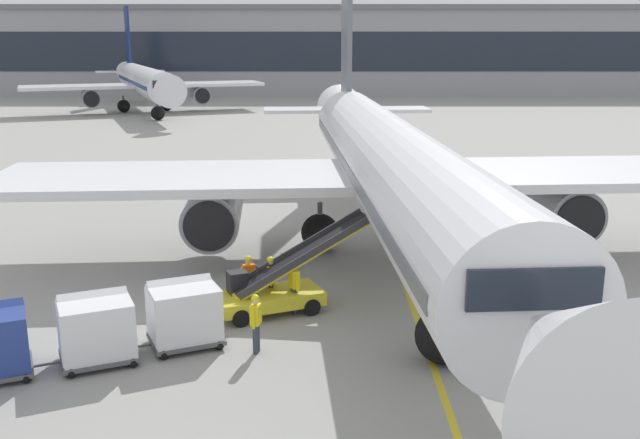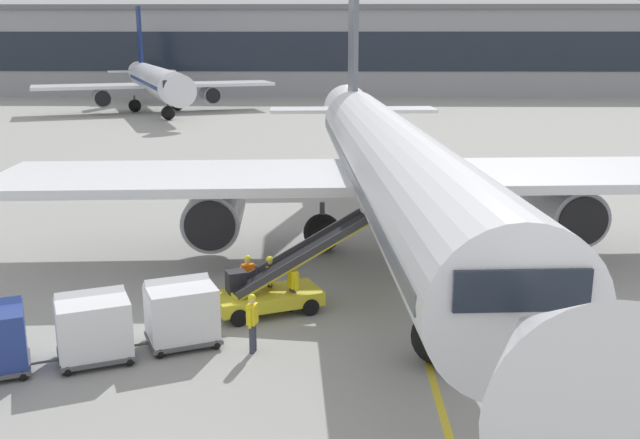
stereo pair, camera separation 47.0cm
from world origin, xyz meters
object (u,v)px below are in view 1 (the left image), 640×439
(ground_crew_marshaller, at_px, (293,284))
(belt_loader, at_px, (275,286))
(safety_cone_engine_keepout, at_px, (281,260))
(distant_airplane, at_px, (143,82))
(safety_cone_wingtip, at_px, (262,279))
(parked_airplane, at_px, (386,165))
(ground_crew_by_loader, at_px, (269,278))
(baggage_cart_lead, at_px, (182,313))
(ground_crew_by_carts, at_px, (254,320))
(ground_crew_wingwalker, at_px, (247,277))
(baggage_cart_second, at_px, (95,328))

(ground_crew_marshaller, bearing_deg, belt_loader, 169.68)
(safety_cone_engine_keepout, height_order, distant_airplane, distant_airplane)
(belt_loader, relative_size, safety_cone_wingtip, 6.97)
(parked_airplane, xyz_separation_m, ground_crew_by_loader, (-4.32, -5.82, -2.74))
(baggage_cart_lead, height_order, ground_crew_by_carts, baggage_cart_lead)
(baggage_cart_lead, distance_m, distant_airplane, 68.47)
(baggage_cart_lead, relative_size, ground_crew_wingwalker, 1.61)
(ground_crew_by_carts, height_order, safety_cone_engine_keepout, ground_crew_by_carts)
(baggage_cart_second, relative_size, ground_crew_wingwalker, 1.61)
(baggage_cart_second, relative_size, ground_crew_by_loader, 1.61)
(baggage_cart_second, bearing_deg, ground_crew_wingwalker, 48.76)
(belt_loader, bearing_deg, ground_crew_by_carts, -96.86)
(ground_crew_marshaller, bearing_deg, distant_airplane, 107.19)
(belt_loader, relative_size, ground_crew_by_loader, 3.06)
(baggage_cart_second, bearing_deg, ground_crew_marshaller, 34.66)
(baggage_cart_lead, xyz_separation_m, ground_crew_marshaller, (3.10, 2.52, -0.00))
(belt_loader, xyz_separation_m, safety_cone_wingtip, (-0.58, 2.19, -0.50))
(baggage_cart_lead, xyz_separation_m, safety_cone_wingtip, (1.92, 4.81, -0.63))
(belt_loader, height_order, ground_crew_by_loader, belt_loader)
(parked_airplane, relative_size, ground_crew_by_carts, 23.10)
(baggage_cart_second, xyz_separation_m, ground_crew_wingwalker, (3.76, 4.28, -0.00))
(belt_loader, distance_m, ground_crew_by_carts, 3.17)
(baggage_cart_second, distance_m, safety_cone_wingtip, 7.25)
(belt_loader, xyz_separation_m, ground_crew_wingwalker, (-0.93, 0.52, 0.12))
(parked_airplane, xyz_separation_m, ground_crew_marshaller, (-3.52, -6.34, -2.74))
(baggage_cart_lead, height_order, ground_crew_marshaller, baggage_cart_lead)
(baggage_cart_lead, height_order, safety_cone_wingtip, baggage_cart_lead)
(parked_airplane, distance_m, baggage_cart_second, 13.59)
(belt_loader, height_order, baggage_cart_second, belt_loader)
(parked_airplane, bearing_deg, safety_cone_engine_keepout, -159.01)
(ground_crew_marshaller, bearing_deg, ground_crew_by_loader, 146.77)
(ground_crew_wingwalker, height_order, distant_airplane, distant_airplane)
(ground_crew_wingwalker, distance_m, safety_cone_wingtip, 1.81)
(baggage_cart_lead, bearing_deg, safety_cone_engine_keepout, 71.40)
(parked_airplane, relative_size, ground_crew_wingwalker, 23.10)
(ground_crew_by_loader, distance_m, ground_crew_wingwalker, 0.74)
(ground_crew_wingwalker, bearing_deg, safety_cone_wingtip, 78.04)
(ground_crew_by_loader, xyz_separation_m, ground_crew_by_carts, (-0.18, -3.56, 0.00))
(ground_crew_by_carts, bearing_deg, distant_airplane, 105.68)
(safety_cone_engine_keepout, bearing_deg, parked_airplane, 20.99)
(belt_loader, xyz_separation_m, baggage_cart_second, (-4.68, -3.76, 0.13))
(ground_crew_wingwalker, bearing_deg, distant_airplane, 106.08)
(ground_crew_marshaller, height_order, safety_cone_engine_keepout, ground_crew_marshaller)
(ground_crew_by_loader, relative_size, safety_cone_engine_keepout, 2.88)
(distant_airplane, bearing_deg, safety_cone_wingtip, -73.21)
(belt_loader, height_order, ground_crew_by_carts, belt_loader)
(parked_airplane, height_order, safety_cone_engine_keepout, parked_airplane)
(baggage_cart_lead, height_order, safety_cone_engine_keepout, baggage_cart_lead)
(baggage_cart_second, bearing_deg, safety_cone_engine_keepout, 61.11)
(baggage_cart_lead, bearing_deg, distant_airplane, 104.08)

